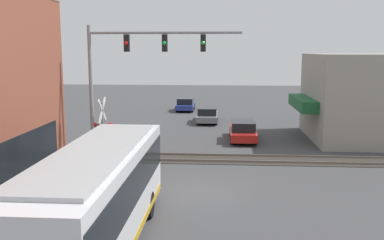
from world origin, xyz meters
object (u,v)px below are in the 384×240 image
Objects in this scene: parked_car_blue at (186,105)px; parked_car_red at (243,131)px; crossing_signal at (103,125)px; pedestrian_at_crossing at (125,149)px; parked_car_grey at (207,115)px; city_bus at (96,196)px.

parked_car_red is at bearing -160.07° from parked_car_blue.
crossing_signal is 2.11× the size of pedestrian_at_crossing.
crossing_signal is 0.81× the size of parked_car_grey.
crossing_signal is 0.90× the size of parked_car_blue.
parked_car_grey is at bearing -19.37° from crossing_signal.
parked_car_red reaches higher than parked_car_blue.
pedestrian_at_crossing reaches higher than parked_car_red.
parked_car_red is at bearing -43.42° from pedestrian_at_crossing.
city_bus is 18.44m from parked_car_red.
parked_car_blue reaches higher than parked_car_grey.
crossing_signal is 22.48m from parked_car_blue.
city_bus is 32.51m from parked_car_blue.
city_bus is at bearing 180.00° from parked_car_blue.
parked_car_grey is (7.63, 2.80, -0.03)m from parked_car_red.
crossing_signal reaches higher than parked_car_grey.
parked_car_grey is at bearing -15.27° from pedestrian_at_crossing.
pedestrian_at_crossing is (-14.88, 4.06, 0.28)m from parked_car_grey.
city_bus is 25.39m from parked_car_grey.
parked_car_red is 15.84m from parked_car_blue.
city_bus reaches higher than parked_car_red.
city_bus is 2.17× the size of parked_car_grey.
parked_car_red is 1.01× the size of parked_car_grey.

